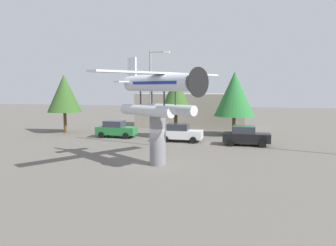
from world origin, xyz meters
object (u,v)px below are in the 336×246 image
Objects in this scene: tree_west at (64,93)px; tree_center_back at (234,94)px; storefront_building at (191,110)px; display_pedestal at (158,140)px; tree_east at (176,95)px; car_mid_white at (180,133)px; car_near_green at (116,129)px; car_far_black at (246,136)px; floatplane_monument at (159,90)px; streetlight_primary at (152,91)px.

tree_west is 19.38m from tree_center_back.
display_pedestal is at bearing -86.53° from storefront_building.
display_pedestal is 12.91m from tree_east.
tree_east reaches higher than car_mid_white.
car_near_green is 13.53m from car_far_black.
tree_east is at bearing 96.52° from display_pedestal.
car_near_green is (-7.70, 11.19, -4.20)m from floatplane_monument.
car_mid_white is 5.20m from streetlight_primary.
floatplane_monument is 22.30m from storefront_building.
tree_west is at bearing 177.37° from tree_east.
streetlight_primary is at bearing -25.16° from tree_west.
floatplane_monument is 1.32× the size of tree_center_back.
floatplane_monument is 14.22m from car_near_green.
tree_east is (13.33, -0.61, -0.08)m from tree_west.
floatplane_monument is 1.09× the size of streetlight_primary.
tree_center_back is (6.96, 8.08, -0.34)m from streetlight_primary.
tree_center_back is (12.07, 4.33, 3.67)m from car_near_green.
car_far_black is at bearing -77.99° from tree_center_back.
storefront_building is at bearing 127.50° from floatplane_monument.
tree_center_back reaches higher than display_pedestal.
streetlight_primary reaches higher than tree_center_back.
tree_east is (-0.10, -9.47, 2.28)m from storefront_building.
car_far_black is 0.62× the size of tree_west.
streetlight_primary is (-2.48, 7.37, 3.19)m from display_pedestal.
streetlight_primary reaches higher than car_near_green.
display_pedestal is at bearing -41.68° from tree_west.
display_pedestal reaches higher than car_mid_white.
streetlight_primary is at bearing -36.22° from car_near_green.
tree_west reaches higher than car_mid_white.
car_far_black is (6.24, -0.73, 0.00)m from car_mid_white.
car_mid_white is 0.49× the size of streetlight_primary.
car_far_black is at bearing -24.48° from tree_east.
display_pedestal is at bearing -106.17° from tree_center_back.
tree_east is at bearing -2.63° from tree_west.
streetlight_primary is at bearing 108.58° from display_pedestal.
tree_center_back is (19.24, 2.31, -0.02)m from tree_west.
tree_center_back reaches higher than tree_west.
storefront_building is at bearing 60.09° from car_near_green.
floatplane_monument is 2.20× the size of car_near_green.
car_near_green is 1.00× the size of car_far_black.
tree_east is (6.16, 1.41, 3.62)m from car_near_green.
tree_center_back is at bearing 49.26° from streetlight_primary.
car_near_green and car_far_black have the same top height.
storefront_building is (-1.33, 22.00, 0.51)m from display_pedestal.
tree_west is (-14.32, 3.18, 3.69)m from car_mid_white.
car_mid_white is 1.00× the size of car_far_black.
car_far_black is 9.39m from streetlight_primary.
tree_east is at bearing -153.69° from tree_center_back.
tree_east reaches higher than display_pedestal.
streetlight_primary is 13.57m from tree_west.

